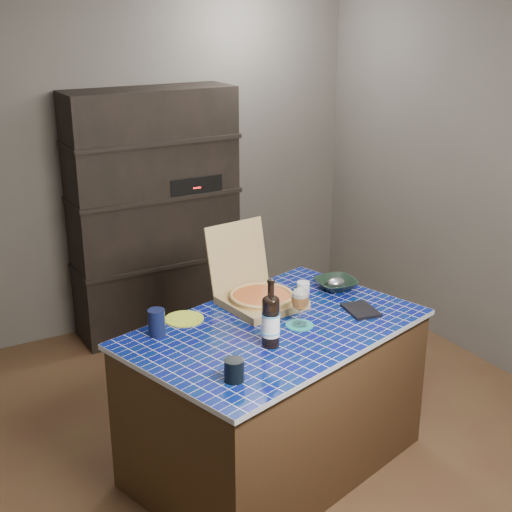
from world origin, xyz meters
TOP-DOWN VIEW (x-y plane):
  - room at (0.00, 0.00)m, footprint 3.50×3.50m
  - shelving_unit at (0.00, 1.53)m, footprint 1.20×0.41m
  - kitchen_island at (-0.13, -0.38)m, footprint 1.68×1.31m
  - pizza_box at (-0.07, -0.10)m, footprint 0.42×0.50m
  - mead_bottle at (-0.26, -0.55)m, footprint 0.09×0.09m
  - teal_trivet at (-0.02, -0.44)m, footprint 0.14×0.14m
  - wine_glass at (-0.02, -0.44)m, footprint 0.09×0.09m
  - tumbler at (-0.57, -0.76)m, footprint 0.09×0.09m
  - dvd_case at (0.35, -0.45)m, footprint 0.18×0.23m
  - bowl at (0.43, -0.13)m, footprint 0.26×0.26m
  - foil_contents at (0.43, -0.13)m, footprint 0.11×0.09m
  - white_jar at (0.23, -0.08)m, footprint 0.07×0.07m
  - navy_cup at (-0.69, -0.18)m, footprint 0.09×0.09m
  - green_trivet at (-0.50, -0.08)m, footprint 0.20×0.20m

SIDE VIEW (x-z plane):
  - kitchen_island at x=-0.13m, z-range 0.00..0.82m
  - teal_trivet at x=-0.02m, z-range 0.81..0.82m
  - green_trivet at x=-0.50m, z-range 0.81..0.82m
  - dvd_case at x=0.35m, z-range 0.81..0.83m
  - bowl at x=0.43m, z-range 0.81..0.87m
  - white_jar at x=0.23m, z-range 0.81..0.88m
  - foil_contents at x=0.43m, z-range 0.83..0.88m
  - tumbler at x=-0.57m, z-range 0.81..0.91m
  - pizza_box at x=-0.07m, z-range 0.67..1.08m
  - navy_cup at x=-0.69m, z-range 0.81..0.95m
  - shelving_unit at x=0.00m, z-range 0.00..1.80m
  - mead_bottle at x=-0.26m, z-range 0.78..1.12m
  - wine_glass at x=-0.02m, z-range 0.86..1.06m
  - room at x=0.00m, z-range -0.50..3.00m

